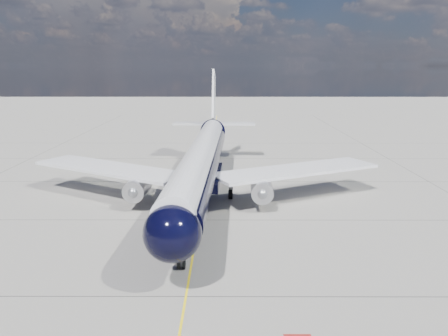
{
  "coord_description": "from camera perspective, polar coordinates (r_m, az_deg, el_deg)",
  "views": [
    {
      "loc": [
        2.64,
        -31.59,
        15.13
      ],
      "look_at": [
        2.51,
        15.93,
        4.0
      ],
      "focal_mm": 35.0,
      "sensor_mm": 36.0,
      "label": 1
    }
  ],
  "objects": [
    {
      "name": "taxiway_centerline",
      "position": [
        58.64,
        -2.43,
        -1.78
      ],
      "size": [
        0.16,
        160.0,
        0.01
      ],
      "primitive_type": "cube",
      "color": "yellow",
      "rests_on": "ground"
    },
    {
      "name": "main_airliner",
      "position": [
        50.43,
        -2.89,
        1.07
      ],
      "size": [
        41.84,
        50.91,
        14.71
      ],
      "rotation": [
        0.0,
        0.0,
        -0.04
      ],
      "color": "black",
      "rests_on": "ground"
    },
    {
      "name": "ground",
      "position": [
        63.48,
        -2.23,
        -0.62
      ],
      "size": [
        320.0,
        320.0,
        0.0
      ],
      "primitive_type": "plane",
      "color": "gray",
      "rests_on": "ground"
    }
  ]
}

